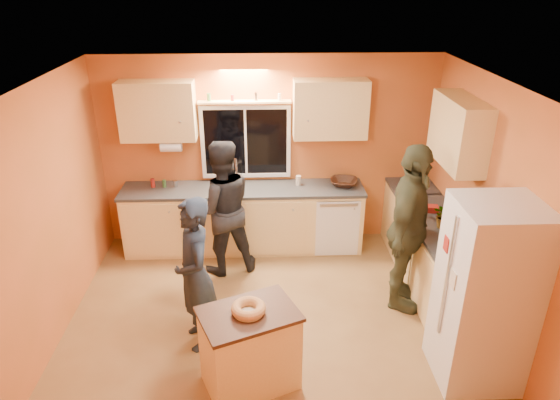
{
  "coord_description": "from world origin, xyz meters",
  "views": [
    {
      "loc": [
        -0.1,
        -4.42,
        3.56
      ],
      "look_at": [
        0.1,
        0.4,
        1.32
      ],
      "focal_mm": 32.0,
      "sensor_mm": 36.0,
      "label": 1
    }
  ],
  "objects_px": {
    "refrigerator": "(485,295)",
    "person_left": "(195,275)",
    "island": "(250,348)",
    "person_center": "(221,208)",
    "person_right": "(408,229)"
  },
  "relations": [
    {
      "from": "refrigerator",
      "to": "person_left",
      "type": "distance_m",
      "value": 2.72
    },
    {
      "from": "refrigerator",
      "to": "person_left",
      "type": "relative_size",
      "value": 1.1
    },
    {
      "from": "person_left",
      "to": "island",
      "type": "bearing_deg",
      "value": 23.21
    },
    {
      "from": "refrigerator",
      "to": "island",
      "type": "relative_size",
      "value": 1.8
    },
    {
      "from": "person_center",
      "to": "person_right",
      "type": "relative_size",
      "value": 0.9
    },
    {
      "from": "person_left",
      "to": "person_right",
      "type": "height_order",
      "value": "person_right"
    },
    {
      "from": "refrigerator",
      "to": "person_right",
      "type": "bearing_deg",
      "value": 109.03
    },
    {
      "from": "refrigerator",
      "to": "island",
      "type": "xyz_separation_m",
      "value": [
        -2.12,
        -0.06,
        -0.49
      ]
    },
    {
      "from": "island",
      "to": "person_center",
      "type": "height_order",
      "value": "person_center"
    },
    {
      "from": "island",
      "to": "person_center",
      "type": "bearing_deg",
      "value": 77.72
    },
    {
      "from": "person_left",
      "to": "refrigerator",
      "type": "bearing_deg",
      "value": 60.24
    },
    {
      "from": "person_left",
      "to": "person_right",
      "type": "relative_size",
      "value": 0.84
    },
    {
      "from": "person_right",
      "to": "person_center",
      "type": "bearing_deg",
      "value": 95.54
    },
    {
      "from": "island",
      "to": "person_center",
      "type": "distance_m",
      "value": 2.09
    },
    {
      "from": "person_center",
      "to": "person_right",
      "type": "bearing_deg",
      "value": 142.45
    }
  ]
}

